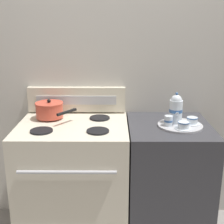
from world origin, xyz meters
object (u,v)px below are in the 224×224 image
object	(u,v)px
serving_tray	(180,126)
creamer_jug	(168,121)
teacup_left	(183,125)
stove	(74,182)
teacup_right	(192,121)
saucepan	(49,110)
teapot	(175,109)

from	to	relation	value
serving_tray	creamer_jug	bearing A→B (deg)	-165.60
serving_tray	teacup_left	world-z (taller)	teacup_left
stove	creamer_jug	size ratio (longest dim) A/B	12.96
stove	teacup_left	world-z (taller)	teacup_left
creamer_jug	stove	bearing A→B (deg)	175.42
serving_tray	creamer_jug	size ratio (longest dim) A/B	4.40
teacup_right	creamer_jug	distance (m)	0.18
saucepan	teacup_left	distance (m)	1.00
teacup_left	teacup_right	size ratio (longest dim) A/B	1.00
teacup_right	teacup_left	bearing A→B (deg)	-128.78
stove	teacup_right	bearing A→B (deg)	-1.11
saucepan	teacup_left	bearing A→B (deg)	-15.33
stove	teacup_right	world-z (taller)	teacup_right
teapot	teacup_right	bearing A→B (deg)	-13.67
saucepan	creamer_jug	bearing A→B (deg)	-12.81
teapot	teacup_left	distance (m)	0.16
saucepan	teapot	size ratio (longest dim) A/B	1.43
stove	teapot	distance (m)	0.94
teapot	creamer_jug	bearing A→B (deg)	-132.73
serving_tray	creamer_jug	world-z (taller)	creamer_jug
stove	teacup_right	distance (m)	0.99
creamer_jug	saucepan	bearing A→B (deg)	167.19
saucepan	serving_tray	size ratio (longest dim) A/B	1.01
teapot	serving_tray	bearing A→B (deg)	-57.60
creamer_jug	teapot	bearing A→B (deg)	47.27
teacup_left	teacup_right	xyz separation A→B (m)	(0.08, 0.10, 0.00)
stove	teapot	bearing A→B (deg)	0.87
serving_tray	teacup_left	distance (m)	0.09
saucepan	teacup_left	world-z (taller)	saucepan
stove	saucepan	bearing A→B (deg)	142.75
stove	teacup_right	xyz separation A→B (m)	(0.86, -0.02, 0.50)
teacup_left	creamer_jug	xyz separation A→B (m)	(-0.09, 0.07, 0.01)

